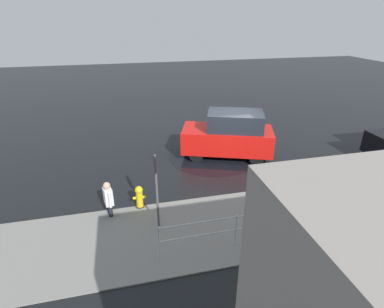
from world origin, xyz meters
TOP-DOWN VIEW (x-y plane):
  - ground_plane at (0.00, 0.00)m, footprint 60.00×60.00m
  - kerb_strip at (0.00, 4.20)m, footprint 24.00×3.20m
  - moving_hatchback at (-0.00, -0.47)m, footprint 4.25×2.93m
  - fire_hydrant at (4.18, 2.64)m, footprint 0.42×0.31m
  - pedestrian at (5.13, 2.88)m, footprint 0.32×0.56m
  - metal_railing at (-1.33, 5.09)m, footprint 10.41×0.04m
  - sign_post at (3.70, 3.76)m, footprint 0.07×0.44m
  - puddle_patch at (0.67, -0.64)m, footprint 4.00×4.00m

SIDE VIEW (x-z plane):
  - ground_plane at x=0.00m, z-range 0.00..0.00m
  - puddle_patch at x=0.67m, z-range 0.00..0.01m
  - kerb_strip at x=0.00m, z-range 0.00..0.04m
  - fire_hydrant at x=4.18m, z-range 0.00..0.80m
  - pedestrian at x=5.13m, z-range 0.07..1.29m
  - metal_railing at x=-1.33m, z-range 0.20..1.25m
  - moving_hatchback at x=0.00m, z-range 0.00..2.06m
  - sign_post at x=3.70m, z-range 0.38..2.78m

